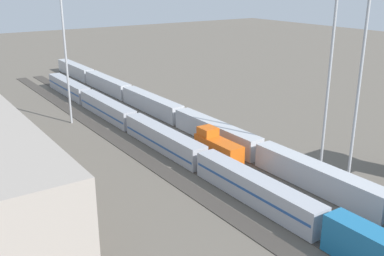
{
  "coord_description": "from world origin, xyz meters",
  "views": [
    {
      "loc": [
        -71.99,
        43.12,
        29.13
      ],
      "look_at": [
        -5.99,
        -1.98,
        2.5
      ],
      "focal_mm": 41.94,
      "sensor_mm": 36.0,
      "label": 1
    }
  ],
  "objects_px": {
    "light_mast_0": "(332,46)",
    "train_on_track_1": "(177,115)",
    "light_mast_2": "(362,58)",
    "train_on_track_2": "(217,148)",
    "light_mast_1": "(64,36)",
    "train_on_track_3": "(157,136)"
  },
  "relations": [
    {
      "from": "train_on_track_3",
      "to": "light_mast_2",
      "type": "height_order",
      "value": "light_mast_2"
    },
    {
      "from": "train_on_track_1",
      "to": "train_on_track_3",
      "type": "height_order",
      "value": "same"
    },
    {
      "from": "light_mast_2",
      "to": "train_on_track_1",
      "type": "bearing_deg",
      "value": 10.83
    },
    {
      "from": "train_on_track_3",
      "to": "light_mast_1",
      "type": "height_order",
      "value": "light_mast_1"
    },
    {
      "from": "train_on_track_1",
      "to": "light_mast_0",
      "type": "height_order",
      "value": "light_mast_0"
    },
    {
      "from": "light_mast_0",
      "to": "light_mast_2",
      "type": "relative_size",
      "value": 1.07
    },
    {
      "from": "train_on_track_1",
      "to": "light_mast_1",
      "type": "height_order",
      "value": "light_mast_1"
    },
    {
      "from": "train_on_track_1",
      "to": "light_mast_2",
      "type": "distance_m",
      "value": 41.76
    },
    {
      "from": "train_on_track_2",
      "to": "light_mast_2",
      "type": "bearing_deg",
      "value": -144.56
    },
    {
      "from": "train_on_track_3",
      "to": "light_mast_2",
      "type": "xyz_separation_m",
      "value": [
        -28.61,
        -17.21,
        16.47
      ]
    },
    {
      "from": "light_mast_0",
      "to": "light_mast_2",
      "type": "distance_m",
      "value": 5.75
    },
    {
      "from": "train_on_track_1",
      "to": "train_on_track_3",
      "type": "distance_m",
      "value": 13.51
    },
    {
      "from": "light_mast_1",
      "to": "train_on_track_1",
      "type": "bearing_deg",
      "value": -126.65
    },
    {
      "from": "train_on_track_2",
      "to": "train_on_track_3",
      "type": "distance_m",
      "value": 12.49
    },
    {
      "from": "light_mast_0",
      "to": "train_on_track_1",
      "type": "bearing_deg",
      "value": 13.25
    },
    {
      "from": "train_on_track_2",
      "to": "train_on_track_3",
      "type": "bearing_deg",
      "value": 23.59
    },
    {
      "from": "light_mast_0",
      "to": "light_mast_2",
      "type": "xyz_separation_m",
      "value": [
        -5.64,
        0.34,
        -1.05
      ]
    },
    {
      "from": "train_on_track_1",
      "to": "light_mast_2",
      "type": "bearing_deg",
      "value": -169.17
    },
    {
      "from": "train_on_track_3",
      "to": "light_mast_0",
      "type": "xyz_separation_m",
      "value": [
        -22.97,
        -17.55,
        17.52
      ]
    },
    {
      "from": "light_mast_1",
      "to": "light_mast_2",
      "type": "bearing_deg",
      "value": -153.72
    },
    {
      "from": "light_mast_1",
      "to": "light_mast_0",
      "type": "bearing_deg",
      "value": -150.64
    },
    {
      "from": "light_mast_0",
      "to": "light_mast_1",
      "type": "xyz_separation_m",
      "value": [
        45.46,
        25.57,
        -1.28
      ]
    }
  ]
}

